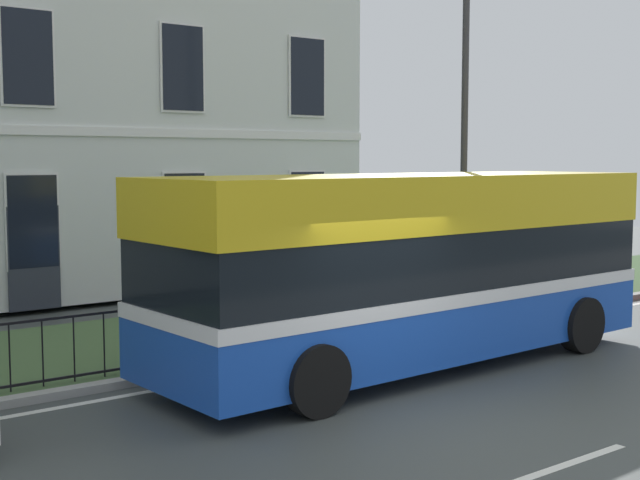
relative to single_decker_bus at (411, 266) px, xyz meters
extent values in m
cube|color=#3F4544|center=(-1.77, -2.56, -1.64)|extent=(60.00, 56.00, 0.06)
cube|color=silver|center=(-1.77, 1.09, -1.61)|extent=(54.00, 0.14, 0.01)
cube|color=silver|center=(-1.77, -4.36, -1.61)|extent=(2.00, 0.12, 0.01)
cube|color=#9E9E99|center=(-1.77, 1.56, -1.55)|extent=(57.00, 0.24, 0.12)
cube|color=#48663B|center=(-1.77, 3.92, -1.55)|extent=(57.00, 4.48, 0.12)
cube|color=white|center=(-3.27, 8.05, 2.29)|extent=(17.96, 0.06, 0.20)
cube|color=#2D333D|center=(-3.27, 8.04, -0.39)|extent=(1.10, 0.06, 2.20)
cube|color=white|center=(-3.27, 8.04, 0.38)|extent=(1.15, 0.04, 2.05)
cube|color=black|center=(-3.27, 8.02, 0.38)|extent=(1.05, 0.03, 1.95)
cube|color=white|center=(0.32, 8.04, 0.38)|extent=(1.15, 0.04, 2.05)
cube|color=black|center=(0.32, 8.02, 0.38)|extent=(1.05, 0.03, 1.95)
cube|color=white|center=(3.91, 8.04, 0.38)|extent=(1.15, 0.04, 2.05)
cube|color=black|center=(3.91, 8.02, 0.38)|extent=(1.05, 0.03, 1.95)
cube|color=white|center=(-3.27, 8.04, 3.78)|extent=(1.15, 0.04, 2.05)
cube|color=black|center=(-3.27, 8.02, 3.78)|extent=(1.05, 0.03, 1.95)
cube|color=white|center=(0.32, 8.04, 3.78)|extent=(1.15, 0.04, 2.05)
cube|color=black|center=(0.32, 8.02, 3.78)|extent=(1.05, 0.03, 1.95)
cube|color=white|center=(3.91, 8.04, 3.78)|extent=(1.15, 0.04, 2.05)
cube|color=black|center=(3.91, 8.02, 3.78)|extent=(1.05, 0.03, 1.95)
cube|color=black|center=(-3.27, 1.84, -0.54)|extent=(17.78, 0.04, 0.04)
cube|color=black|center=(-3.27, 1.84, -1.41)|extent=(17.78, 0.04, 0.04)
cylinder|color=black|center=(-5.78, 1.84, -1.02)|extent=(0.02, 0.02, 0.95)
cylinder|color=black|center=(-5.32, 1.84, -1.02)|extent=(0.02, 0.02, 0.95)
cylinder|color=black|center=(-4.86, 1.84, -1.02)|extent=(0.02, 0.02, 0.95)
cylinder|color=black|center=(-4.41, 1.84, -1.02)|extent=(0.02, 0.02, 0.95)
cylinder|color=black|center=(-3.95, 1.84, -1.02)|extent=(0.02, 0.02, 0.95)
cylinder|color=black|center=(-3.50, 1.84, -1.02)|extent=(0.02, 0.02, 0.95)
cylinder|color=black|center=(-3.04, 1.84, -1.02)|extent=(0.02, 0.02, 0.95)
cylinder|color=black|center=(-2.59, 1.84, -1.02)|extent=(0.02, 0.02, 0.95)
cylinder|color=black|center=(-2.13, 1.84, -1.02)|extent=(0.02, 0.02, 0.95)
cylinder|color=black|center=(-1.67, 1.84, -1.02)|extent=(0.02, 0.02, 0.95)
cylinder|color=black|center=(-1.22, 1.84, -1.02)|extent=(0.02, 0.02, 0.95)
cylinder|color=black|center=(-0.76, 1.84, -1.02)|extent=(0.02, 0.02, 0.95)
cylinder|color=black|center=(-0.31, 1.84, -1.02)|extent=(0.02, 0.02, 0.95)
cylinder|color=black|center=(0.15, 1.84, -1.02)|extent=(0.02, 0.02, 0.95)
cylinder|color=black|center=(0.61, 1.84, -1.02)|extent=(0.02, 0.02, 0.95)
cylinder|color=black|center=(1.06, 1.84, -1.02)|extent=(0.02, 0.02, 0.95)
cylinder|color=black|center=(1.52, 1.84, -1.02)|extent=(0.02, 0.02, 0.95)
cylinder|color=black|center=(1.97, 1.84, -1.02)|extent=(0.02, 0.02, 0.95)
cylinder|color=black|center=(2.43, 1.84, -1.02)|extent=(0.02, 0.02, 0.95)
cylinder|color=black|center=(2.89, 1.84, -1.02)|extent=(0.02, 0.02, 0.95)
cylinder|color=black|center=(3.34, 1.84, -1.02)|extent=(0.02, 0.02, 0.95)
cylinder|color=black|center=(3.80, 1.84, -1.02)|extent=(0.02, 0.02, 0.95)
cylinder|color=black|center=(4.25, 1.84, -1.02)|extent=(0.02, 0.02, 0.95)
cylinder|color=black|center=(4.71, 1.84, -1.02)|extent=(0.02, 0.02, 0.95)
cylinder|color=black|center=(5.16, 1.84, -1.02)|extent=(0.02, 0.02, 0.95)
cylinder|color=black|center=(5.62, 1.84, -1.02)|extent=(0.02, 0.02, 0.95)
cube|color=blue|center=(-0.01, 0.00, -0.85)|extent=(8.95, 2.83, 1.01)
cube|color=white|center=(-0.01, 0.00, -0.38)|extent=(8.97, 2.85, 0.20)
cube|color=black|center=(-0.01, 0.00, 0.13)|extent=(8.86, 2.79, 0.95)
cube|color=gold|center=(-0.01, 0.00, 1.03)|extent=(8.95, 2.83, 0.84)
cube|color=black|center=(4.44, 0.14, 0.08)|extent=(0.13, 2.14, 0.88)
cube|color=black|center=(4.44, 0.14, 0.99)|extent=(0.12, 1.84, 0.54)
cylinder|color=silver|center=(4.41, 0.96, -1.13)|extent=(0.05, 0.20, 0.20)
cylinder|color=silver|center=(4.47, -0.67, -1.13)|extent=(0.05, 0.20, 0.20)
cylinder|color=black|center=(2.87, 1.32, -1.13)|extent=(0.97, 0.33, 0.96)
cylinder|color=black|center=(2.95, -1.13, -1.13)|extent=(0.97, 0.33, 0.96)
cylinder|color=black|center=(-2.98, 1.13, -1.13)|extent=(0.97, 0.33, 0.96)
cylinder|color=black|center=(-2.90, -1.32, -1.13)|extent=(0.97, 0.33, 0.96)
cylinder|color=#333338|center=(3.69, 2.34, 2.18)|extent=(0.14, 0.14, 7.35)
camera|label=1|loc=(-9.45, -9.95, 1.70)|focal=48.42mm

